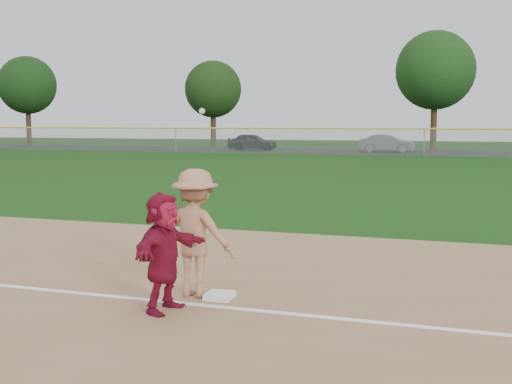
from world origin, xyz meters
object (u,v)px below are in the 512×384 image
(car_left, at_px, (252,142))
(car_mid, at_px, (387,143))
(first_base, at_px, (220,296))
(base_runner, at_px, (164,252))

(car_left, relative_size, car_mid, 0.98)
(first_base, xyz_separation_m, car_mid, (-3.44, 45.57, 0.69))
(first_base, bearing_deg, base_runner, -120.98)
(base_runner, bearing_deg, car_left, 25.37)
(car_left, xyz_separation_m, car_mid, (11.86, -0.40, -0.01))
(car_mid, bearing_deg, car_left, 83.99)
(base_runner, relative_size, car_mid, 0.34)
(first_base, distance_m, base_runner, 1.15)
(car_left, bearing_deg, first_base, -164.28)
(base_runner, bearing_deg, first_base, -23.24)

